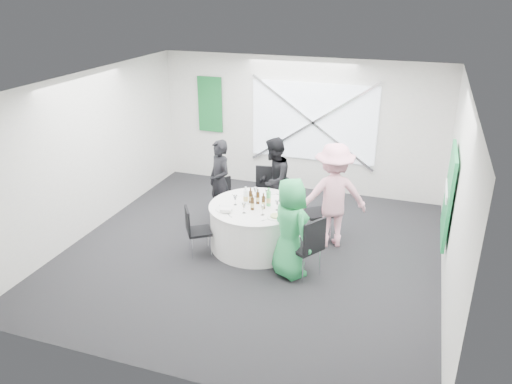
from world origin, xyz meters
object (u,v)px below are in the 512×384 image
(chair_back_right, at_px, (323,208))
(chair_front_left, at_px, (194,228))
(person_woman_pink, at_px, (333,196))
(banquet_table, at_px, (256,226))
(chair_back, at_px, (266,189))
(person_man_back_left, at_px, (220,181))
(clear_water_bottle, at_px, (246,197))
(chair_back_left, at_px, (225,197))
(person_woman_green, at_px, (291,228))
(person_man_back, at_px, (274,180))
(green_water_bottle, at_px, (269,199))
(chair_front_right, at_px, (308,243))

(chair_back_right, relative_size, chair_front_left, 1.14)
(person_woman_pink, bearing_deg, banquet_table, -0.00)
(chair_front_left, xyz_separation_m, person_woman_pink, (2.04, 1.07, 0.41))
(chair_back_right, bearing_deg, chair_back, -145.74)
(person_man_back_left, bearing_deg, chair_back, 62.71)
(chair_front_left, bearing_deg, clear_water_bottle, -82.92)
(chair_back_right, distance_m, person_woman_pink, 0.45)
(banquet_table, height_order, chair_back_right, chair_back_right)
(banquet_table, distance_m, chair_front_left, 1.04)
(banquet_table, bearing_deg, chair_back_left, 138.40)
(person_woman_green, bearing_deg, chair_back_right, -57.79)
(chair_back, relative_size, person_woman_pink, 0.55)
(chair_back_left, bearing_deg, person_man_back, -27.30)
(person_woman_pink, bearing_deg, green_water_bottle, 1.22)
(chair_front_right, distance_m, green_water_bottle, 1.15)
(banquet_table, height_order, chair_front_right, chair_front_right)
(person_woman_green, height_order, clear_water_bottle, person_woman_green)
(green_water_bottle, bearing_deg, chair_back_right, 39.88)
(chair_front_left, distance_m, person_man_back, 1.90)
(chair_front_right, xyz_separation_m, person_man_back, (-1.08, 1.77, 0.21))
(chair_back, distance_m, person_woman_green, 2.04)
(green_water_bottle, bearing_deg, person_woman_green, -51.60)
(chair_front_right, xyz_separation_m, clear_water_bottle, (-1.23, 0.67, 0.29))
(green_water_bottle, bearing_deg, banquet_table, -163.59)
(banquet_table, bearing_deg, chair_back, 99.33)
(chair_back, distance_m, person_man_back_left, 0.88)
(person_woman_pink, bearing_deg, person_woman_green, 47.76)
(chair_back_left, xyz_separation_m, chair_front_right, (1.93, -1.45, 0.11))
(person_woman_green, xyz_separation_m, clear_water_bottle, (-0.95, 0.67, 0.09))
(person_man_back_left, xyz_separation_m, person_woman_pink, (2.15, -0.28, 0.12))
(banquet_table, height_order, person_man_back, person_man_back)
(green_water_bottle, bearing_deg, person_woman_pink, 24.01)
(chair_back_left, distance_m, chair_back_right, 1.86)
(banquet_table, xyz_separation_m, chair_back, (-0.18, 1.13, 0.21))
(banquet_table, height_order, green_water_bottle, green_water_bottle)
(green_water_bottle, bearing_deg, chair_back, 109.71)
(chair_back, height_order, person_man_back, person_man_back)
(chair_front_left, relative_size, person_woman_green, 0.53)
(chair_front_right, relative_size, person_man_back_left, 0.64)
(person_woman_pink, distance_m, green_water_bottle, 1.07)
(person_man_back_left, relative_size, person_woman_green, 0.99)
(person_man_back_left, xyz_separation_m, green_water_bottle, (1.17, -0.71, 0.11))
(banquet_table, xyz_separation_m, person_woman_pink, (1.18, 0.50, 0.52))
(person_woman_green, bearing_deg, chair_back_left, -0.45)
(clear_water_bottle, bearing_deg, banquet_table, -2.90)
(banquet_table, bearing_deg, person_man_back_left, 141.46)
(chair_back, relative_size, person_man_back_left, 0.64)
(chair_back_left, relative_size, green_water_bottle, 2.61)
(green_water_bottle, bearing_deg, chair_back_left, 146.12)
(person_man_back, distance_m, clear_water_bottle, 1.11)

